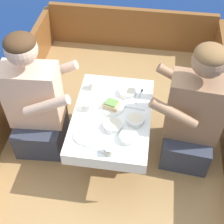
% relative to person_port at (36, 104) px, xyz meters
% --- Properties ---
extents(ground_plane, '(60.00, 60.00, 0.00)m').
position_rel_person_port_xyz_m(ground_plane, '(0.58, -0.01, -0.75)').
color(ground_plane, navy).
extents(boat_deck, '(1.91, 2.98, 0.32)m').
position_rel_person_port_xyz_m(boat_deck, '(0.58, -0.01, -0.59)').
color(boat_deck, '#A87F4C').
rests_on(boat_deck, ground_plane).
extents(gunwale_port, '(0.06, 2.98, 0.40)m').
position_rel_person_port_xyz_m(gunwale_port, '(-0.34, -0.01, -0.23)').
color(gunwale_port, brown).
rests_on(gunwale_port, boat_deck).
extents(bow_coaming, '(1.79, 0.06, 0.46)m').
position_rel_person_port_xyz_m(bow_coaming, '(0.58, 1.45, -0.20)').
color(bow_coaming, brown).
rests_on(bow_coaming, boat_deck).
extents(cockpit_table, '(0.57, 0.82, 0.43)m').
position_rel_person_port_xyz_m(cockpit_table, '(0.58, -0.02, -0.04)').
color(cockpit_table, '#B2B2B7').
rests_on(cockpit_table, boat_deck).
extents(person_port, '(0.54, 0.47, 1.04)m').
position_rel_person_port_xyz_m(person_port, '(0.00, 0.00, 0.00)').
color(person_port, '#333847').
rests_on(person_port, boat_deck).
extents(person_starboard, '(0.55, 0.48, 1.04)m').
position_rel_person_port_xyz_m(person_starboard, '(1.17, 0.04, 0.00)').
color(person_starboard, '#333847').
rests_on(person_starboard, boat_deck).
extents(plate_sandwich, '(0.19, 0.19, 0.01)m').
position_rel_person_port_xyz_m(plate_sandwich, '(0.57, 0.04, 0.01)').
color(plate_sandwich, silver).
rests_on(plate_sandwich, cockpit_table).
extents(plate_bread, '(0.17, 0.17, 0.01)m').
position_rel_person_port_xyz_m(plate_bread, '(0.43, -0.25, 0.01)').
color(plate_bread, silver).
rests_on(plate_bread, cockpit_table).
extents(sandwich, '(0.12, 0.11, 0.05)m').
position_rel_person_port_xyz_m(sandwich, '(0.57, 0.04, 0.04)').
color(sandwich, tan).
rests_on(sandwich, plate_sandwich).
extents(bowl_port_near, '(0.13, 0.13, 0.04)m').
position_rel_person_port_xyz_m(bowl_port_near, '(0.73, -0.23, 0.03)').
color(bowl_port_near, silver).
rests_on(bowl_port_near, cockpit_table).
extents(bowl_starboard_near, '(0.14, 0.14, 0.04)m').
position_rel_person_port_xyz_m(bowl_starboard_near, '(0.61, -0.15, 0.03)').
color(bowl_starboard_near, silver).
rests_on(bowl_starboard_near, cockpit_table).
extents(bowl_center_far, '(0.13, 0.13, 0.04)m').
position_rel_person_port_xyz_m(bowl_center_far, '(0.67, 0.20, 0.03)').
color(bowl_center_far, silver).
rests_on(bowl_center_far, cockpit_table).
extents(bowl_port_far, '(0.13, 0.13, 0.04)m').
position_rel_person_port_xyz_m(bowl_port_far, '(0.76, -0.07, 0.03)').
color(bowl_port_far, silver).
rests_on(bowl_port_far, cockpit_table).
extents(coffee_cup_port, '(0.10, 0.07, 0.07)m').
position_rel_person_port_xyz_m(coffee_cup_port, '(0.41, 0.24, 0.04)').
color(coffee_cup_port, silver).
rests_on(coffee_cup_port, cockpit_table).
extents(coffee_cup_starboard, '(0.10, 0.07, 0.06)m').
position_rel_person_port_xyz_m(coffee_cup_starboard, '(0.41, 0.00, 0.04)').
color(coffee_cup_starboard, silver).
rests_on(coffee_cup_starboard, cockpit_table).
extents(tin_can, '(0.07, 0.07, 0.05)m').
position_rel_person_port_xyz_m(tin_can, '(0.61, -0.37, 0.03)').
color(tin_can, silver).
rests_on(tin_can, cockpit_table).
extents(utensil_spoon_center, '(0.17, 0.07, 0.01)m').
position_rel_person_port_xyz_m(utensil_spoon_center, '(0.50, -0.35, 0.01)').
color(utensil_spoon_center, silver).
rests_on(utensil_spoon_center, cockpit_table).
extents(utensil_spoon_port, '(0.17, 0.03, 0.01)m').
position_rel_person_port_xyz_m(utensil_spoon_port, '(0.71, 0.06, 0.01)').
color(utensil_spoon_port, silver).
rests_on(utensil_spoon_port, cockpit_table).
extents(utensil_fork_port, '(0.06, 0.17, 0.00)m').
position_rel_person_port_xyz_m(utensil_fork_port, '(0.77, 0.20, 0.01)').
color(utensil_fork_port, silver).
rests_on(utensil_fork_port, cockpit_table).
extents(utensil_knife_starboard, '(0.17, 0.02, 0.00)m').
position_rel_person_port_xyz_m(utensil_knife_starboard, '(0.43, 0.13, 0.01)').
color(utensil_knife_starboard, silver).
rests_on(utensil_knife_starboard, cockpit_table).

